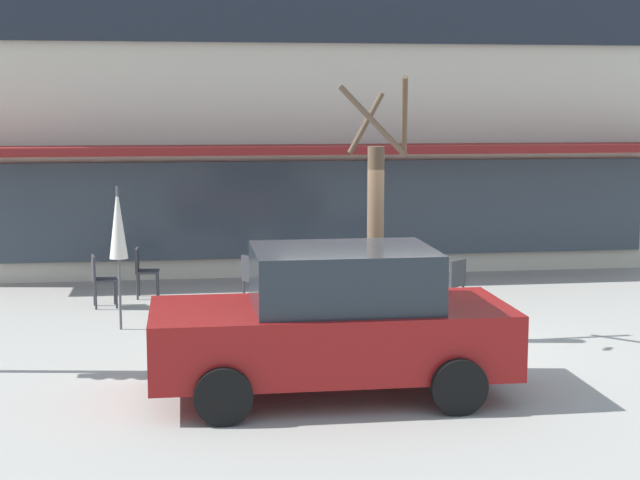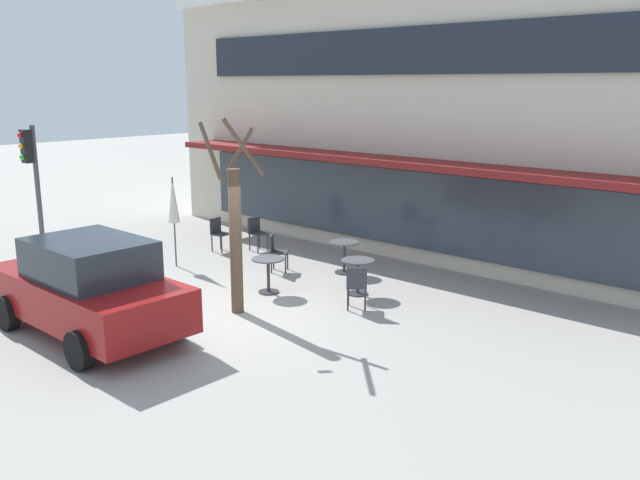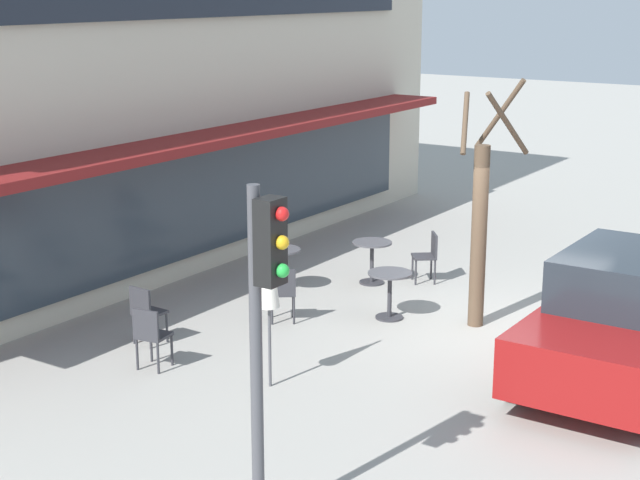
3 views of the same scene
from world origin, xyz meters
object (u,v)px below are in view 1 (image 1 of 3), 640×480
cafe_table_by_tree (322,266)px  cafe_chair_3 (100,277)px  cafe_table_streetside (405,275)px  cafe_chair_0 (143,269)px  cafe_chair_2 (453,281)px  cafe_table_near_wall (330,290)px  street_tree (376,229)px  cafe_chair_1 (255,277)px  parked_sedan (334,322)px  patio_umbrella_green_folded (118,224)px

cafe_table_by_tree → cafe_chair_3: 3.92m
cafe_table_streetside → cafe_chair_0: (-4.47, 1.20, 0.01)m
cafe_chair_2 → cafe_chair_3: size_ratio=1.00×
cafe_table_near_wall → street_tree: size_ratio=0.20×
cafe_chair_2 → cafe_table_streetside: bearing=127.9°
cafe_table_streetside → cafe_chair_3: bearing=174.8°
cafe_chair_0 → cafe_chair_2: same height
cafe_chair_1 → street_tree: (1.56, -2.58, 1.11)m
cafe_table_streetside → parked_sedan: parked_sedan is taller
parked_sedan → street_tree: size_ratio=1.10×
cafe_chair_1 → cafe_table_streetside: bearing=-2.1°
parked_sedan → cafe_chair_0: bearing=111.4°
patio_umbrella_green_folded → cafe_chair_0: 2.69m
cafe_chair_0 → cafe_chair_3: size_ratio=1.00×
cafe_chair_0 → patio_umbrella_green_folded: bearing=-96.1°
cafe_table_by_tree → cafe_chair_0: cafe_chair_0 is taller
cafe_table_by_tree → parked_sedan: size_ratio=0.18×
patio_umbrella_green_folded → cafe_chair_0: patio_umbrella_green_folded is taller
cafe_chair_3 → parked_sedan: (3.13, -5.50, 0.35)m
cafe_chair_0 → parked_sedan: (2.44, -6.24, 0.35)m
patio_umbrella_green_folded → cafe_table_streetside: bearing=14.7°
cafe_table_streetside → patio_umbrella_green_folded: size_ratio=0.35×
cafe_table_near_wall → cafe_chair_0: cafe_chair_0 is taller
cafe_table_streetside → cafe_chair_0: size_ratio=0.85×
cafe_chair_2 → street_tree: (-1.63, -1.70, 1.11)m
cafe_table_near_wall → patio_umbrella_green_folded: size_ratio=0.35×
patio_umbrella_green_folded → cafe_chair_2: size_ratio=2.47×
patio_umbrella_green_folded → street_tree: 3.92m
cafe_chair_1 → cafe_table_near_wall: bearing=-49.8°
cafe_chair_1 → cafe_chair_0: bearing=149.7°
cafe_chair_3 → patio_umbrella_green_folded: bearing=-75.9°
cafe_table_by_tree → cafe_table_near_wall: bearing=-95.0°
cafe_table_by_tree → cafe_chair_3: (-3.87, -0.60, 0.01)m
cafe_chair_1 → parked_sedan: size_ratio=0.21×
cafe_table_near_wall → parked_sedan: parked_sedan is taller
cafe_table_near_wall → cafe_chair_3: (-3.67, 1.66, 0.01)m
cafe_table_streetside → cafe_chair_1: (-2.58, 0.10, 0.01)m
cafe_table_near_wall → cafe_chair_3: cafe_chair_3 is taller
cafe_table_streetside → street_tree: street_tree is taller
street_tree → cafe_table_by_tree: bearing=94.3°
cafe_chair_1 → cafe_chair_2: size_ratio=1.00×
cafe_table_near_wall → cafe_chair_2: 2.14m
cafe_table_by_tree → cafe_chair_0: bearing=177.6°
cafe_table_streetside → patio_umbrella_green_folded: bearing=-165.3°
cafe_chair_2 → cafe_chair_3: bearing=167.7°
parked_sedan → street_tree: street_tree is taller
cafe_chair_0 → cafe_chair_1: size_ratio=1.00×
cafe_table_by_tree → cafe_chair_3: bearing=-171.1°
cafe_table_by_tree → cafe_chair_2: 2.66m
cafe_table_by_tree → street_tree: 3.74m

